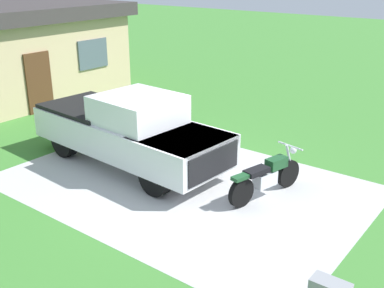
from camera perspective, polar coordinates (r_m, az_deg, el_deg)
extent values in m
plane|color=#3C7A30|center=(11.17, -1.10, -4.96)|extent=(80.00, 80.00, 0.00)
cube|color=#B2B2B2|center=(11.17, -1.10, -4.95)|extent=(5.74, 8.28, 0.01)
cylinder|color=black|center=(11.18, 11.61, -3.52)|extent=(0.67, 0.26, 0.66)
cylinder|color=black|center=(10.12, 6.00, -5.90)|extent=(0.67, 0.26, 0.66)
cube|color=silver|center=(10.58, 8.89, -4.25)|extent=(0.60, 0.38, 0.32)
cube|color=#194723|center=(10.70, 10.23, -2.27)|extent=(0.56, 0.37, 0.24)
cube|color=black|center=(10.26, 7.85, -3.31)|extent=(0.65, 0.41, 0.12)
cube|color=#194723|center=(9.95, 6.08, -4.00)|extent=(0.51, 0.30, 0.08)
cylinder|color=silver|center=(11.03, 11.75, -1.77)|extent=(0.34, 0.13, 0.77)
cylinder|color=silver|center=(10.92, 11.87, -0.22)|extent=(0.20, 0.69, 0.04)
sphere|color=silver|center=(11.06, 12.21, -0.75)|extent=(0.16, 0.16, 0.16)
cylinder|color=black|center=(11.65, 1.30, -1.55)|extent=(0.35, 0.86, 0.84)
cylinder|color=black|center=(10.55, -4.45, -4.11)|extent=(0.35, 0.86, 0.84)
cylinder|color=black|center=(14.01, -9.73, 2.08)|extent=(0.35, 0.86, 0.84)
cylinder|color=black|center=(13.11, -15.25, 0.30)|extent=(0.35, 0.86, 0.84)
cube|color=silver|center=(12.16, -7.70, 1.15)|extent=(2.36, 5.72, 0.80)
cube|color=silver|center=(10.80, -1.27, 0.46)|extent=(2.02, 2.02, 0.20)
cube|color=silver|center=(11.64, -6.57, 4.18)|extent=(1.92, 2.01, 0.70)
cube|color=#3F4C56|center=(11.11, -3.76, 2.93)|extent=(1.71, 0.27, 0.60)
cube|color=black|center=(13.24, -12.22, 3.65)|extent=(2.05, 2.52, 0.50)
cube|color=black|center=(10.35, 2.55, -2.28)|extent=(1.70, 0.21, 0.64)
cube|color=#4C2D19|center=(17.26, -18.12, 7.09)|extent=(1.00, 0.08, 2.10)
cube|color=#4C5966|center=(18.64, -11.96, 10.68)|extent=(1.40, 0.06, 1.10)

